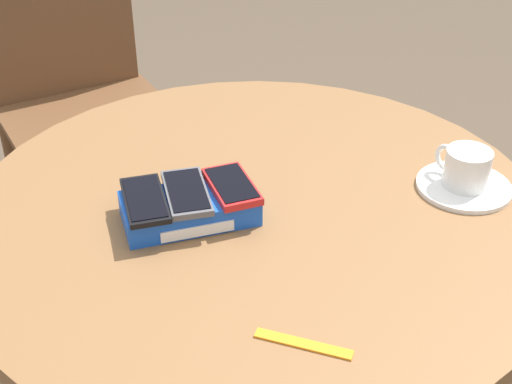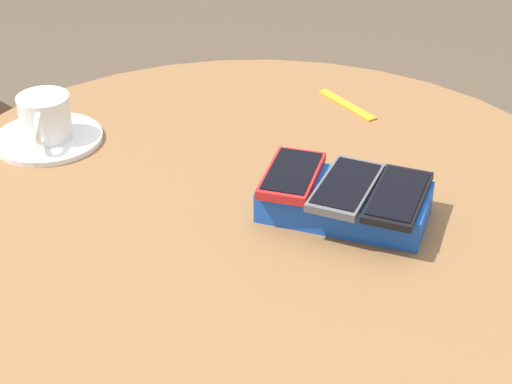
# 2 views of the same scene
# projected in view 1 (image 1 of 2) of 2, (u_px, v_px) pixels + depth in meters

# --- Properties ---
(round_table) EXTENTS (0.94, 0.94, 0.71)m
(round_table) POSITION_uv_depth(u_px,v_px,m) (256.00, 269.00, 1.21)
(round_table) COLOR #2D2D2D
(round_table) RESTS_ON ground_plane
(phone_box) EXTENTS (0.22, 0.15, 0.04)m
(phone_box) POSITION_uv_depth(u_px,v_px,m) (190.00, 209.00, 1.09)
(phone_box) COLOR blue
(phone_box) RESTS_ON round_table
(phone_black) EXTENTS (0.10, 0.14, 0.01)m
(phone_black) POSITION_uv_depth(u_px,v_px,m) (145.00, 200.00, 1.06)
(phone_black) COLOR black
(phone_black) RESTS_ON phone_box
(phone_gray) EXTENTS (0.10, 0.14, 0.01)m
(phone_gray) POSITION_uv_depth(u_px,v_px,m) (187.00, 193.00, 1.08)
(phone_gray) COLOR #515156
(phone_gray) RESTS_ON phone_box
(phone_red) EXTENTS (0.09, 0.13, 0.01)m
(phone_red) POSITION_uv_depth(u_px,v_px,m) (231.00, 185.00, 1.10)
(phone_red) COLOR red
(phone_red) RESTS_ON phone_box
(saucer) EXTENTS (0.16, 0.16, 0.01)m
(saucer) POSITION_uv_depth(u_px,v_px,m) (464.00, 186.00, 1.17)
(saucer) COLOR white
(saucer) RESTS_ON round_table
(coffee_cup) EXTENTS (0.07, 0.10, 0.06)m
(coffee_cup) POSITION_uv_depth(u_px,v_px,m) (466.00, 167.00, 1.15)
(coffee_cup) COLOR white
(coffee_cup) RESTS_ON saucer
(lanyard_strap) EXTENTS (0.09, 0.11, 0.00)m
(lanyard_strap) POSITION_uv_depth(u_px,v_px,m) (303.00, 344.00, 0.88)
(lanyard_strap) COLOR orange
(lanyard_strap) RESTS_ON round_table
(chair_far_side) EXTENTS (0.46, 0.46, 0.85)m
(chair_far_side) POSITION_uv_depth(u_px,v_px,m) (86.00, 113.00, 1.95)
(chair_far_side) COLOR brown
(chair_far_side) RESTS_ON ground_plane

